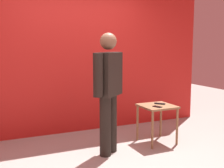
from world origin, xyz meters
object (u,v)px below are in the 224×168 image
Objects in this scene: side_table at (157,111)px; cell_phone at (157,107)px; tv_remote at (160,104)px; standing_person at (108,87)px.

side_table is 0.16m from cell_phone.
cell_phone is (-0.07, -0.11, 0.10)m from side_table.
cell_phone is at bearing -175.27° from tv_remote.
cell_phone reaches higher than side_table.
tv_remote is (0.08, 0.05, 0.11)m from side_table.
standing_person is 10.04× the size of tv_remote.
side_table is 0.14m from tv_remote.
tv_remote is at bearing 9.58° from standing_person.
standing_person is 0.89m from cell_phone.
tv_remote is (0.97, 0.16, -0.34)m from standing_person.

